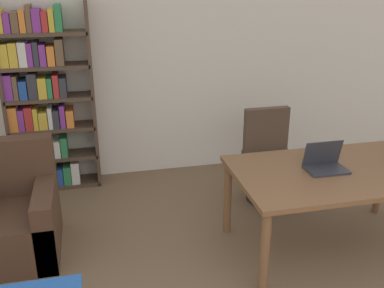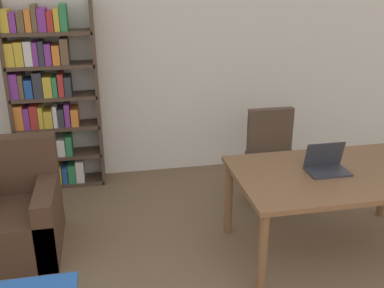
{
  "view_description": "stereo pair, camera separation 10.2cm",
  "coord_description": "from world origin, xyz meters",
  "px_view_note": "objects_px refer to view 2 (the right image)",
  "views": [
    {
      "loc": [
        -1.02,
        -0.35,
        2.23
      ],
      "look_at": [
        -0.29,
        2.78,
        0.98
      ],
      "focal_mm": 42.0,
      "sensor_mm": 36.0,
      "label": 1
    },
    {
      "loc": [
        -0.92,
        -0.38,
        2.23
      ],
      "look_at": [
        -0.29,
        2.78,
        0.98
      ],
      "focal_mm": 42.0,
      "sensor_mm": 36.0,
      "label": 2
    }
  ],
  "objects_px": {
    "office_chair": "(273,159)",
    "bookshelf": "(48,102)",
    "laptop": "(326,165)",
    "desk": "(337,181)",
    "armchair": "(15,217)"
  },
  "relations": [
    {
      "from": "armchair",
      "to": "desk",
      "type": "bearing_deg",
      "value": -11.9
    },
    {
      "from": "office_chair",
      "to": "bookshelf",
      "type": "xyz_separation_m",
      "value": [
        -2.22,
        0.76,
        0.51
      ]
    },
    {
      "from": "office_chair",
      "to": "armchair",
      "type": "bearing_deg",
      "value": -169.59
    },
    {
      "from": "desk",
      "to": "armchair",
      "type": "bearing_deg",
      "value": 168.1
    },
    {
      "from": "desk",
      "to": "bookshelf",
      "type": "distance_m",
      "value": 2.96
    },
    {
      "from": "desk",
      "to": "bookshelf",
      "type": "height_order",
      "value": "bookshelf"
    },
    {
      "from": "desk",
      "to": "armchair",
      "type": "relative_size",
      "value": 1.8
    },
    {
      "from": "desk",
      "to": "laptop",
      "type": "relative_size",
      "value": 5.12
    },
    {
      "from": "laptop",
      "to": "armchair",
      "type": "xyz_separation_m",
      "value": [
        -2.5,
        0.51,
        -0.48
      ]
    },
    {
      "from": "office_chair",
      "to": "armchair",
      "type": "xyz_separation_m",
      "value": [
        -2.45,
        -0.45,
        -0.13
      ]
    },
    {
      "from": "desk",
      "to": "laptop",
      "type": "xyz_separation_m",
      "value": [
        -0.09,
        0.03,
        0.13
      ]
    },
    {
      "from": "laptop",
      "to": "bookshelf",
      "type": "bearing_deg",
      "value": 142.87
    },
    {
      "from": "armchair",
      "to": "bookshelf",
      "type": "xyz_separation_m",
      "value": [
        0.23,
        1.21,
        0.64
      ]
    },
    {
      "from": "laptop",
      "to": "office_chair",
      "type": "height_order",
      "value": "laptop"
    },
    {
      "from": "laptop",
      "to": "office_chair",
      "type": "bearing_deg",
      "value": 93.23
    }
  ]
}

